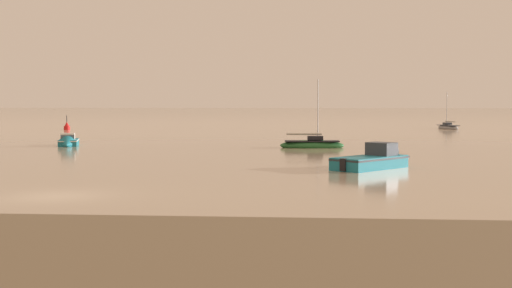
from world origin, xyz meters
name	(u,v)px	position (x,y,z in m)	size (l,w,h in m)	color
ground_plane	(55,196)	(0.00, 0.00, 0.00)	(800.00, 800.00, 0.00)	tan
sailboat_moored_0	(312,145)	(11.33, 33.68, 0.28)	(5.90, 2.08, 6.52)	#23602D
motorboat_moored_1	(68,143)	(-11.62, 34.14, 0.28)	(2.89, 5.07, 1.83)	#197084
sailboat_moored_1	(448,127)	(31.93, 78.67, 0.26)	(3.23, 5.53, 5.92)	gray
motorboat_moored_4	(379,162)	(15.60, 14.73, 0.36)	(5.73, 6.22, 2.40)	#197084
channel_buoy	(67,127)	(-24.72, 70.22, 0.46)	(0.90, 0.90, 2.30)	red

